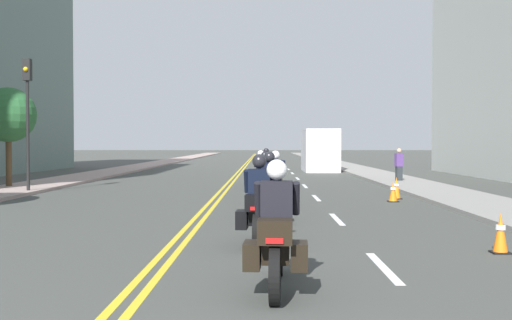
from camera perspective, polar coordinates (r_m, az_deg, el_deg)
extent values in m
plane|color=#414440|center=(49.42, -1.13, -0.66)|extent=(264.00, 264.00, 0.00)
cube|color=#A78F88|center=(50.33, -10.37, -0.57)|extent=(2.69, 144.00, 0.12)
cube|color=gray|center=(49.82, 8.21, -0.59)|extent=(2.69, 144.00, 0.12)
cube|color=yellow|center=(49.43, -1.27, -0.65)|extent=(0.12, 132.00, 0.01)
cube|color=yellow|center=(49.42, -0.99, -0.65)|extent=(0.12, 132.00, 0.01)
cube|color=silver|center=(9.71, 11.44, -9.48)|extent=(0.14, 2.40, 0.01)
cube|color=silver|center=(15.57, 7.31, -5.32)|extent=(0.14, 2.40, 0.01)
cube|color=silver|center=(21.51, 5.47, -3.43)|extent=(0.14, 2.40, 0.01)
cube|color=silver|center=(27.48, 4.44, -2.36)|extent=(0.14, 2.40, 0.01)
cube|color=silver|center=(33.46, 3.77, -1.67)|extent=(0.14, 2.40, 0.01)
cube|color=silver|center=(39.44, 3.31, -1.19)|extent=(0.14, 2.40, 0.01)
cube|color=silver|center=(45.43, 2.96, -0.84)|extent=(0.14, 2.40, 0.01)
cube|color=silver|center=(51.43, 2.70, -0.57)|extent=(0.14, 2.40, 0.01)
cube|color=silver|center=(57.42, 2.49, -0.36)|extent=(0.14, 2.40, 0.01)
cylinder|color=black|center=(8.88, 2.04, -8.31)|extent=(0.16, 0.68, 0.67)
cylinder|color=black|center=(7.30, 1.71, -10.46)|extent=(0.16, 0.68, 0.67)
cube|color=silver|center=(8.83, 2.04, -6.04)|extent=(0.16, 0.33, 0.04)
cube|color=black|center=(8.04, 1.89, -7.32)|extent=(0.38, 1.24, 0.40)
cube|color=black|center=(7.29, 1.73, -6.49)|extent=(0.42, 0.38, 0.28)
cube|color=red|center=(7.11, 1.69, -7.34)|extent=(0.20, 0.04, 0.06)
cube|color=black|center=(7.59, -0.35, -8.61)|extent=(0.22, 0.45, 0.32)
cube|color=black|center=(7.58, 3.93, -8.64)|extent=(0.22, 0.45, 0.32)
cube|color=#B2C1CC|center=(8.50, 1.99, -4.26)|extent=(0.37, 0.14, 0.36)
cube|color=black|center=(7.93, 1.89, -3.94)|extent=(0.41, 0.28, 0.56)
cylinder|color=black|center=(8.09, 0.21, -3.48)|extent=(0.11, 0.29, 0.45)
cylinder|color=black|center=(8.07, 3.62, -3.49)|extent=(0.11, 0.29, 0.45)
sphere|color=white|center=(7.93, 1.89, -0.88)|extent=(0.26, 0.26, 0.26)
cylinder|color=black|center=(12.42, 0.53, -5.51)|extent=(0.15, 0.67, 0.66)
cylinder|color=black|center=(10.79, 0.06, -6.58)|extent=(0.15, 0.67, 0.66)
cube|color=silver|center=(12.38, 0.53, -3.89)|extent=(0.16, 0.33, 0.04)
cube|color=black|center=(11.57, 0.31, -4.63)|extent=(0.38, 1.27, 0.40)
cube|color=black|center=(10.81, 0.09, -3.89)|extent=(0.42, 0.38, 0.28)
cube|color=red|center=(10.63, 0.02, -4.42)|extent=(0.20, 0.04, 0.06)
cube|color=black|center=(11.11, -1.28, -5.41)|extent=(0.22, 0.45, 0.32)
cube|color=black|center=(11.08, 1.62, -5.43)|extent=(0.22, 0.45, 0.32)
cube|color=#B2C1CC|center=(12.06, 0.45, -2.57)|extent=(0.37, 0.14, 0.36)
cube|color=black|center=(11.48, 0.30, -2.24)|extent=(0.41, 0.28, 0.57)
cylinder|color=black|center=(11.64, -0.84, -1.94)|extent=(0.11, 0.29, 0.45)
cylinder|color=black|center=(11.62, 1.52, -1.95)|extent=(0.11, 0.29, 0.45)
sphere|color=black|center=(11.49, 0.31, -0.11)|extent=(0.26, 0.26, 0.26)
cylinder|color=black|center=(15.80, 1.22, -4.07)|extent=(0.11, 0.64, 0.63)
cylinder|color=black|center=(14.17, 1.22, -4.71)|extent=(0.11, 0.64, 0.63)
cube|color=silver|center=(15.77, 1.22, -2.85)|extent=(0.14, 0.32, 0.04)
cube|color=black|center=(14.96, 1.22, -3.30)|extent=(0.33, 1.25, 0.40)
cube|color=black|center=(14.21, 1.22, -2.67)|extent=(0.40, 0.36, 0.28)
cube|color=red|center=(14.03, 1.23, -3.05)|extent=(0.20, 0.03, 0.06)
cube|color=black|center=(14.48, 0.11, -3.86)|extent=(0.20, 0.44, 0.32)
cube|color=black|center=(14.49, 2.33, -3.86)|extent=(0.20, 0.44, 0.32)
cube|color=#B2C1CC|center=(15.46, 1.22, -1.74)|extent=(0.36, 0.12, 0.36)
cube|color=black|center=(14.88, 1.22, -1.41)|extent=(0.40, 0.26, 0.60)
cylinder|color=black|center=(15.03, 0.31, -1.19)|extent=(0.10, 0.28, 0.45)
cylinder|color=black|center=(15.03, 2.14, -1.19)|extent=(0.10, 0.28, 0.45)
sphere|color=black|center=(14.89, 1.22, 0.28)|extent=(0.26, 0.26, 0.26)
cylinder|color=black|center=(19.49, 1.77, -3.03)|extent=(0.12, 0.63, 0.63)
cylinder|color=black|center=(17.85, 1.77, -3.44)|extent=(0.12, 0.63, 0.63)
cube|color=silver|center=(19.46, 1.77, -2.05)|extent=(0.15, 0.32, 0.04)
cube|color=black|center=(18.65, 1.77, -2.37)|extent=(0.34, 1.25, 0.40)
cube|color=black|center=(17.90, 1.77, -1.83)|extent=(0.41, 0.37, 0.28)
cube|color=red|center=(17.71, 1.77, -2.12)|extent=(0.20, 0.03, 0.06)
cube|color=black|center=(18.17, 0.88, -2.79)|extent=(0.21, 0.44, 0.32)
cube|color=black|center=(18.17, 2.65, -2.79)|extent=(0.21, 0.44, 0.32)
cube|color=#B2C1CC|center=(19.15, 1.77, -1.13)|extent=(0.36, 0.13, 0.36)
cube|color=black|center=(18.57, 1.77, -0.87)|extent=(0.41, 0.27, 0.58)
cylinder|color=black|center=(18.72, 1.04, -0.70)|extent=(0.11, 0.28, 0.45)
cylinder|color=black|center=(18.72, 2.51, -0.70)|extent=(0.11, 0.28, 0.45)
sphere|color=white|center=(18.59, 1.77, 0.46)|extent=(0.26, 0.26, 0.26)
cylinder|color=black|center=(23.43, 0.79, -2.28)|extent=(0.11, 0.62, 0.62)
cylinder|color=black|center=(21.85, 0.76, -2.55)|extent=(0.11, 0.62, 0.62)
cube|color=silver|center=(23.41, 0.79, -1.48)|extent=(0.14, 0.32, 0.04)
cube|color=black|center=(22.62, 0.78, -1.70)|extent=(0.33, 1.20, 0.40)
cube|color=black|center=(21.90, 0.76, -1.23)|extent=(0.40, 0.36, 0.28)
cube|color=red|center=(21.72, 0.76, -1.47)|extent=(0.20, 0.03, 0.06)
cube|color=black|center=(22.16, 0.04, -2.03)|extent=(0.20, 0.44, 0.32)
cube|color=black|center=(22.16, 1.49, -2.03)|extent=(0.20, 0.44, 0.32)
cube|color=#B2C1CC|center=(23.11, 0.79, -0.69)|extent=(0.36, 0.13, 0.36)
cube|color=black|center=(22.55, 0.78, -0.56)|extent=(0.40, 0.26, 0.50)
cylinder|color=black|center=(22.70, 0.17, -0.42)|extent=(0.10, 0.28, 0.45)
cylinder|color=black|center=(22.70, 1.39, -0.42)|extent=(0.10, 0.28, 0.45)
sphere|color=black|center=(22.57, 0.78, 0.43)|extent=(0.26, 0.26, 0.26)
cylinder|color=black|center=(26.92, 0.43, -1.80)|extent=(0.13, 0.61, 0.60)
cylinder|color=black|center=(25.28, 0.43, -2.02)|extent=(0.13, 0.61, 0.60)
cube|color=silver|center=(26.91, 0.43, -1.12)|extent=(0.14, 0.32, 0.04)
cube|color=black|center=(26.09, 0.43, -1.29)|extent=(0.33, 1.25, 0.40)
cube|color=black|center=(25.34, 0.43, -0.88)|extent=(0.40, 0.36, 0.28)
cube|color=red|center=(25.15, 0.43, -1.08)|extent=(0.20, 0.03, 0.06)
cube|color=black|center=(25.60, -0.20, -1.57)|extent=(0.20, 0.44, 0.32)
cube|color=black|center=(25.60, 1.05, -1.57)|extent=(0.20, 0.44, 0.32)
cube|color=#B2C1CC|center=(26.60, 0.43, -0.42)|extent=(0.36, 0.12, 0.36)
cube|color=black|center=(26.02, 0.43, -0.28)|extent=(0.40, 0.26, 0.52)
cylinder|color=black|center=(26.17, -0.10, -0.16)|extent=(0.10, 0.28, 0.45)
cylinder|color=black|center=(26.17, 0.95, -0.16)|extent=(0.10, 0.28, 0.45)
sphere|color=white|center=(26.04, 0.43, 0.60)|extent=(0.26, 0.26, 0.26)
cylinder|color=black|center=(30.21, 0.87, -1.43)|extent=(0.16, 0.62, 0.62)
cylinder|color=black|center=(28.75, 0.99, -1.58)|extent=(0.16, 0.62, 0.62)
cube|color=silver|center=(30.19, 0.87, -0.81)|extent=(0.15, 0.32, 0.04)
cube|color=black|center=(29.47, 0.93, -0.96)|extent=(0.36, 1.12, 0.40)
cube|color=black|center=(28.80, 0.98, -0.58)|extent=(0.41, 0.37, 0.28)
cube|color=red|center=(28.62, 1.00, -0.75)|extent=(0.20, 0.04, 0.06)
cube|color=black|center=(29.03, 0.41, -1.19)|extent=(0.22, 0.45, 0.32)
cube|color=black|center=(29.05, 1.51, -1.19)|extent=(0.22, 0.45, 0.32)
cube|color=#B2C1CC|center=(29.92, 0.89, -0.19)|extent=(0.36, 0.14, 0.36)
cube|color=black|center=(29.40, 0.93, -0.01)|extent=(0.41, 0.27, 0.58)
cylinder|color=black|center=(29.54, 0.45, 0.10)|extent=(0.11, 0.28, 0.45)
cylinder|color=black|center=(29.56, 1.38, 0.10)|extent=(0.11, 0.28, 0.45)
sphere|color=black|center=(29.42, 0.93, 0.83)|extent=(0.26, 0.26, 0.26)
cube|color=black|center=(11.47, 21.23, -7.80)|extent=(0.30, 0.30, 0.03)
cone|color=orange|center=(11.42, 21.25, -6.09)|extent=(0.24, 0.24, 0.66)
cylinder|color=white|center=(11.41, 21.25, -5.70)|extent=(0.16, 0.16, 0.08)
cube|color=black|center=(21.55, 12.58, -3.42)|extent=(0.34, 0.34, 0.03)
cone|color=orange|center=(21.52, 12.59, -2.44)|extent=(0.27, 0.27, 0.71)
cylinder|color=white|center=(21.52, 12.59, -2.22)|extent=(0.18, 0.18, 0.08)
cube|color=black|center=(20.47, 12.30, -3.68)|extent=(0.34, 0.34, 0.03)
cone|color=orange|center=(20.44, 12.30, -2.75)|extent=(0.27, 0.27, 0.64)
cylinder|color=white|center=(20.44, 12.31, -2.54)|extent=(0.18, 0.18, 0.08)
cylinder|color=black|center=(24.77, -19.94, 2.01)|extent=(0.12, 0.12, 4.23)
cube|color=black|center=(24.92, -19.99, 7.68)|extent=(0.28, 0.28, 0.80)
sphere|color=yellow|center=(24.78, -20.12, 7.72)|extent=(0.18, 0.18, 0.18)
cube|color=#282E32|center=(30.19, 12.80, -1.31)|extent=(0.33, 0.28, 0.78)
cube|color=#56387C|center=(30.16, 12.81, 0.02)|extent=(0.41, 0.32, 0.62)
sphere|color=tan|center=(30.15, 12.82, 0.83)|extent=(0.22, 0.22, 0.22)
cylinder|color=#513C25|center=(27.62, -21.46, -0.12)|extent=(0.24, 0.24, 2.24)
sphere|color=#295E31|center=(27.63, -21.50, 3.83)|extent=(2.24, 2.24, 2.24)
cube|color=#B0BBB7|center=(45.35, 5.46, 0.53)|extent=(2.00, 1.80, 2.20)
cube|color=white|center=(42.36, 5.80, 0.87)|extent=(2.20, 5.20, 2.80)
cylinder|color=black|center=(44.97, 5.51, -0.30)|extent=(2.00, 0.90, 0.90)
cylinder|color=black|center=(40.78, 6.00, -0.49)|extent=(2.00, 0.90, 0.90)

